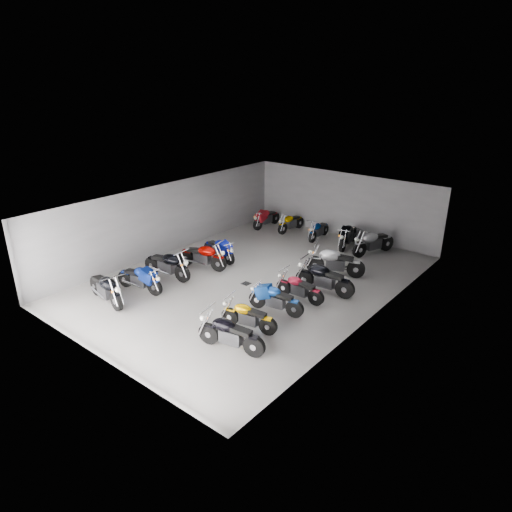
% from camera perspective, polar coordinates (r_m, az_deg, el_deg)
% --- Properties ---
extents(ground, '(14.00, 14.00, 0.00)m').
position_cam_1_polar(ground, '(18.29, -0.23, -2.96)').
color(ground, '#9B9893').
rests_on(ground, ground).
extents(wall_back, '(10.00, 0.10, 3.20)m').
position_cam_1_polar(wall_back, '(23.25, 10.86, 6.32)').
color(wall_back, slate).
rests_on(wall_back, ground).
extents(wall_left, '(0.10, 14.00, 3.20)m').
position_cam_1_polar(wall_left, '(21.05, -10.84, 4.68)').
color(wall_left, slate).
rests_on(wall_left, ground).
extents(wall_right, '(0.10, 14.00, 3.20)m').
position_cam_1_polar(wall_right, '(15.23, 14.47, -2.39)').
color(wall_right, slate).
rests_on(wall_right, ground).
extents(ceiling, '(10.00, 14.00, 0.04)m').
position_cam_1_polar(ceiling, '(17.19, -0.24, 6.83)').
color(ceiling, black).
rests_on(ceiling, wall_back).
extents(drain_grate, '(0.32, 0.32, 0.01)m').
position_cam_1_polar(drain_grate, '(17.94, -1.24, -3.46)').
color(drain_grate, black).
rests_on(drain_grate, ground).
extents(motorcycle_left_a, '(2.34, 0.58, 1.03)m').
position_cam_1_polar(motorcycle_left_a, '(17.13, -18.28, -3.86)').
color(motorcycle_left_a, black).
rests_on(motorcycle_left_a, ground).
extents(motorcycle_left_b, '(2.13, 0.53, 0.94)m').
position_cam_1_polar(motorcycle_left_b, '(17.69, -14.31, -2.74)').
color(motorcycle_left_b, black).
rests_on(motorcycle_left_b, ground).
extents(motorcycle_left_c, '(2.34, 0.53, 1.03)m').
position_cam_1_polar(motorcycle_left_c, '(18.58, -11.02, -1.08)').
color(motorcycle_left_c, black).
rests_on(motorcycle_left_c, ground).
extents(motorcycle_left_d, '(2.25, 0.71, 1.00)m').
position_cam_1_polar(motorcycle_left_d, '(19.25, -6.68, -0.02)').
color(motorcycle_left_d, black).
rests_on(motorcycle_left_d, ground).
extents(motorcycle_left_e, '(2.07, 0.53, 0.91)m').
position_cam_1_polar(motorcycle_left_e, '(20.07, -4.61, 0.83)').
color(motorcycle_left_e, black).
rests_on(motorcycle_left_e, ground).
extents(motorcycle_right_a, '(2.19, 0.66, 0.97)m').
position_cam_1_polar(motorcycle_right_a, '(13.66, -3.27, -9.70)').
color(motorcycle_right_a, black).
rests_on(motorcycle_right_a, ground).
extents(motorcycle_right_b, '(1.95, 0.59, 0.87)m').
position_cam_1_polar(motorcycle_right_b, '(14.67, -1.01, -7.55)').
color(motorcycle_right_b, black).
rests_on(motorcycle_right_b, ground).
extents(motorcycle_right_c, '(2.05, 0.55, 0.90)m').
position_cam_1_polar(motorcycle_right_c, '(15.68, 2.40, -5.42)').
color(motorcycle_right_c, black).
rests_on(motorcycle_right_c, ground).
extents(motorcycle_right_d, '(1.97, 0.40, 0.86)m').
position_cam_1_polar(motorcycle_right_d, '(16.58, 5.41, -3.99)').
color(motorcycle_right_d, black).
rests_on(motorcycle_right_d, ground).
extents(motorcycle_right_e, '(2.37, 0.53, 1.04)m').
position_cam_1_polar(motorcycle_right_e, '(17.20, 8.49, -2.80)').
color(motorcycle_right_e, black).
rests_on(motorcycle_right_e, ground).
extents(motorcycle_right_f, '(2.25, 1.07, 1.05)m').
position_cam_1_polar(motorcycle_right_f, '(18.75, 9.83, -0.75)').
color(motorcycle_right_f, black).
rests_on(motorcycle_right_f, ground).
extents(motorcycle_back_a, '(0.41, 2.10, 0.92)m').
position_cam_1_polar(motorcycle_back_a, '(24.43, 1.29, 4.78)').
color(motorcycle_back_a, black).
rests_on(motorcycle_back_a, ground).
extents(motorcycle_back_b, '(0.42, 2.00, 0.88)m').
position_cam_1_polar(motorcycle_back_b, '(23.81, 4.36, 4.20)').
color(motorcycle_back_b, black).
rests_on(motorcycle_back_b, ground).
extents(motorcycle_back_c, '(0.43, 1.95, 0.86)m').
position_cam_1_polar(motorcycle_back_c, '(22.84, 7.83, 3.25)').
color(motorcycle_back_c, black).
rests_on(motorcycle_back_c, ground).
extents(motorcycle_back_d, '(0.65, 2.31, 1.02)m').
position_cam_1_polar(motorcycle_back_d, '(22.00, 11.43, 2.53)').
color(motorcycle_back_d, black).
rests_on(motorcycle_back_d, ground).
extents(motorcycle_back_e, '(0.98, 2.29, 1.05)m').
position_cam_1_polar(motorcycle_back_e, '(21.32, 14.42, 1.69)').
color(motorcycle_back_e, black).
rests_on(motorcycle_back_e, ground).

